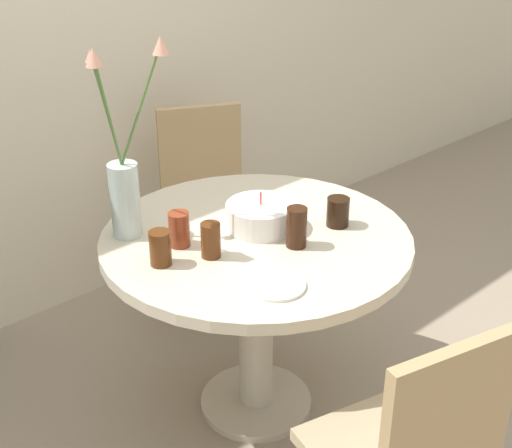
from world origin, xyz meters
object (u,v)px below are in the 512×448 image
(drink_glass_3, at_px, (211,240))
(drink_glass_4, at_px, (338,212))
(side_plate, at_px, (276,285))
(drink_glass_2, at_px, (179,229))
(chair_left_flank, at_px, (206,196))
(drink_glass_1, at_px, (297,227))
(birthday_cake, at_px, (261,216))
(flower_vase, at_px, (125,184))
(drink_glass_0, at_px, (160,248))

(drink_glass_3, relative_size, drink_glass_4, 1.14)
(side_plate, distance_m, drink_glass_2, 0.41)
(drink_glass_2, bearing_deg, chair_left_flank, 46.24)
(drink_glass_1, distance_m, drink_glass_3, 0.28)
(drink_glass_4, bearing_deg, drink_glass_3, 164.94)
(birthday_cake, height_order, side_plate, birthday_cake)
(birthday_cake, distance_m, drink_glass_3, 0.26)
(birthday_cake, xyz_separation_m, drink_glass_1, (-0.00, -0.17, 0.02))
(flower_vase, xyz_separation_m, drink_glass_0, (-0.03, -0.23, -0.13))
(birthday_cake, height_order, drink_glass_1, drink_glass_1)
(side_plate, distance_m, drink_glass_1, 0.27)
(chair_left_flank, relative_size, birthday_cake, 3.75)
(side_plate, distance_m, drink_glass_4, 0.46)
(birthday_cake, distance_m, drink_glass_2, 0.29)
(drink_glass_0, relative_size, drink_glass_4, 1.11)
(chair_left_flank, height_order, drink_glass_0, chair_left_flank)
(flower_vase, xyz_separation_m, drink_glass_1, (0.36, -0.43, -0.12))
(side_plate, height_order, drink_glass_1, drink_glass_1)
(flower_vase, relative_size, drink_glass_1, 4.92)
(chair_left_flank, relative_size, side_plate, 4.99)
(flower_vase, distance_m, side_plate, 0.61)
(chair_left_flank, xyz_separation_m, drink_glass_1, (-0.34, -0.91, 0.30))
(drink_glass_0, xyz_separation_m, drink_glass_3, (0.15, -0.07, 0.00))
(drink_glass_0, relative_size, drink_glass_1, 0.83)
(drink_glass_2, xyz_separation_m, drink_glass_3, (0.03, -0.13, -0.00))
(side_plate, relative_size, drink_glass_4, 1.77)
(chair_left_flank, height_order, flower_vase, flower_vase)
(side_plate, height_order, drink_glass_4, drink_glass_4)
(chair_left_flank, xyz_separation_m, drink_glass_3, (-0.59, -0.78, 0.29))
(birthday_cake, relative_size, drink_glass_4, 2.35)
(chair_left_flank, height_order, side_plate, chair_left_flank)
(drink_glass_0, bearing_deg, drink_glass_2, 26.82)
(drink_glass_2, height_order, drink_glass_3, drink_glass_2)
(drink_glass_3, bearing_deg, drink_glass_2, 103.03)
(drink_glass_0, distance_m, drink_glass_1, 0.44)
(drink_glass_1, relative_size, drink_glass_4, 1.34)
(drink_glass_1, relative_size, drink_glass_3, 1.18)
(chair_left_flank, distance_m, drink_glass_3, 1.02)
(birthday_cake, bearing_deg, chair_left_flank, 65.11)
(drink_glass_1, bearing_deg, drink_glass_3, 151.78)
(flower_vase, bearing_deg, side_plate, -76.28)
(birthday_cake, distance_m, drink_glass_0, 0.40)
(birthday_cake, xyz_separation_m, drink_glass_4, (0.21, -0.16, 0.01))
(drink_glass_2, bearing_deg, drink_glass_1, -43.03)
(drink_glass_3, bearing_deg, drink_glass_4, -15.06)
(drink_glass_0, distance_m, drink_glass_2, 0.13)
(birthday_cake, distance_m, drink_glass_1, 0.18)
(drink_glass_2, relative_size, drink_glass_4, 1.15)
(drink_glass_3, bearing_deg, chair_left_flank, 52.61)
(birthday_cake, bearing_deg, drink_glass_2, 163.11)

